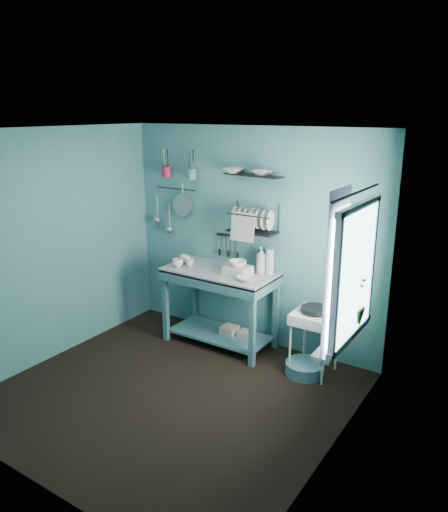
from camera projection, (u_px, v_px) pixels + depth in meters
The scene contains 36 objects.
floor at pixel (172, 393), 4.87m from camera, with size 3.20×3.20×0.00m, color black.
ceiling at pixel (163, 130), 4.16m from camera, with size 3.20×3.20×0.00m, color silver.
wall_back at pixel (251, 238), 5.72m from camera, with size 3.20×3.20×0.00m, color #3C747A.
wall_front at pixel (24, 331), 3.31m from camera, with size 3.20×3.20×0.00m, color #3C747A.
wall_left at pixel (52, 246), 5.35m from camera, with size 3.00×3.00×0.00m, color #3C747A.
wall_right at pixel (337, 309), 3.67m from camera, with size 3.00×3.00×0.00m, color #3C747A.
work_counter at pixel (220, 308), 5.79m from camera, with size 1.28×0.64×0.91m, color #33626B.
mug_left at pixel (178, 263), 5.77m from camera, with size 0.12×0.12×0.10m, color silver.
mug_mid at pixel (190, 262), 5.80m from camera, with size 0.10×0.10×0.09m, color silver.
mug_right at pixel (185, 259), 5.91m from camera, with size 0.12×0.12×0.10m, color silver.
wash_tub at pixel (238, 270), 5.50m from camera, with size 0.28×0.22×0.10m, color beige.
tub_bowl at pixel (238, 263), 5.48m from camera, with size 0.20×0.20×0.06m, color silver.
soap_bottle at pixel (261, 259), 5.56m from camera, with size 0.12×0.12×0.30m, color beige.
water_bottle at pixel (270, 261), 5.53m from camera, with size 0.09×0.09×0.28m, color silver.
counter_bowl at pixel (247, 279), 5.30m from camera, with size 0.22×0.22×0.05m, color silver.
hotplate_stand at pixel (314, 343), 5.18m from camera, with size 0.42×0.42×0.68m, color silver.
frying_pan at pixel (315, 309), 5.07m from camera, with size 0.30×0.30×0.04m, color black.
knife_strip at pixel (229, 236), 5.85m from camera, with size 0.32×0.02×0.03m, color black.
dish_rack at pixel (253, 218), 5.49m from camera, with size 0.55×0.24×0.32m, color black.
upper_shelf at pixel (253, 175), 5.40m from camera, with size 0.70×0.18×0.01m, color black.
shelf_bowl_left at pixel (234, 170), 5.51m from camera, with size 0.21×0.21×0.05m, color silver.
shelf_bowl_right at pixel (262, 171), 5.32m from camera, with size 0.21×0.21×0.05m, color silver.
utensil_cup_magenta at pixel (166, 172), 6.07m from camera, with size 0.11×0.11×0.13m, color #A71E45.
utensil_cup_teal at pixel (192, 174), 5.87m from camera, with size 0.11×0.11×0.13m, color teal.
colander at pixel (182, 205), 6.10m from camera, with size 0.28×0.28×0.03m, color #989C9F.
ladle_outer at pixel (157, 206), 6.34m from camera, with size 0.01×0.01×0.30m, color #989C9F.
ladle_inner at pixel (169, 216), 6.26m from camera, with size 0.01×0.01×0.30m, color #989C9F.
hook_rail at pixel (176, 189), 6.12m from camera, with size 0.01×0.01×0.60m, color black.
window_glass at pixel (357, 273), 4.00m from camera, with size 1.10×1.10×0.00m, color white.
windowsill at pixel (342, 338), 4.21m from camera, with size 0.16×0.95×0.04m, color silver.
curtain at pixel (336, 276), 3.78m from camera, with size 1.35×1.35×0.00m, color white.
curtain_rod at pixel (357, 192), 3.84m from camera, with size 0.02×0.02×1.05m, color black.
potted_plant at pixel (349, 301), 4.28m from camera, with size 0.29×0.29×0.51m, color #286528.
storage_tin_large at pixel (229, 335), 5.87m from camera, with size 0.18×0.18×0.22m, color tan.
storage_tin_small at pixel (245, 339), 5.80m from camera, with size 0.15×0.15×0.20m, color tan.
floor_basin at pixel (305, 368), 5.21m from camera, with size 0.41×0.41×0.13m, color teal.
Camera 1 is at (2.77, -3.31, 2.67)m, focal length 35.00 mm.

